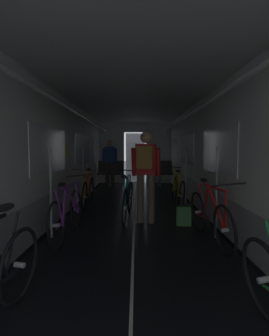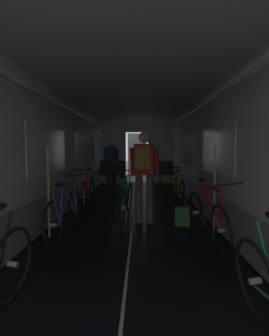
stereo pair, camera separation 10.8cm
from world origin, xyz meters
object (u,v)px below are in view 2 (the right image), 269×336
bench_seat_far_left (112,171)px  person_cyclist_aisle (144,168)px  bench_seat_far_right (161,171)px  person_standing_near_bench (111,160)px  bicycle_yellow (178,190)px  bicycle_red (207,217)px  backpack_on_floor (182,216)px  bicycle_purple (65,213)px  bicycle_orange (88,191)px  bicycle_teal_in_aisle (126,200)px

bench_seat_far_left → person_cyclist_aisle: (1.12, -5.13, 0.45)m
bench_seat_far_right → person_standing_near_bench: (-1.80, -0.38, 0.41)m
bench_seat_far_right → person_cyclist_aisle: person_cyclist_aisle is taller
bench_seat_far_right → bicycle_yellow: (0.15, -3.58, -0.19)m
bench_seat_far_left → bicycle_red: size_ratio=0.58×
backpack_on_floor → bench_seat_far_left: bearing=108.9°
bicycle_yellow → person_standing_near_bench: size_ratio=1.00×
bicycle_red → bicycle_purple: (-2.13, 0.19, 0.00)m
bicycle_orange → bicycle_teal_in_aisle: (0.97, -1.10, 0.00)m
bicycle_teal_in_aisle → backpack_on_floor: bearing=-20.8°
bench_seat_far_right → backpack_on_floor: size_ratio=2.89×
bicycle_yellow → bicycle_purple: bearing=-130.4°
bicycle_red → bicycle_yellow: bicycle_yellow is taller
bicycle_teal_in_aisle → backpack_on_floor: bicycle_teal_in_aisle is taller
bicycle_teal_in_aisle → person_cyclist_aisle: bearing=-38.3°
bicycle_orange → bicycle_purple: bearing=-88.0°
bicycle_red → backpack_on_floor: 0.98m
bench_seat_far_left → bench_seat_far_right: 1.80m
bench_seat_far_left → bicycle_yellow: bearing=-61.4°
bicycle_purple → person_cyclist_aisle: 1.63m
bicycle_purple → backpack_on_floor: bearing=21.1°
person_cyclist_aisle → backpack_on_floor: size_ratio=4.96×
bench_seat_far_right → person_standing_near_bench: bearing=-168.2°
person_standing_near_bench → bench_seat_far_right: bearing=11.8°
bicycle_red → bicycle_yellow: (-0.07, 2.61, -0.00)m
bench_seat_far_left → bicycle_orange: (-0.19, -3.77, -0.18)m
bicycle_orange → bicycle_yellow: bicycle_yellow is taller
bicycle_orange → bicycle_purple: size_ratio=1.00×
bicycle_orange → bicycle_teal_in_aisle: bearing=-48.7°
bench_seat_far_right → person_cyclist_aisle: 5.20m
bicycle_red → person_cyclist_aisle: bearing=130.6°
bench_seat_far_left → bicycle_red: bench_seat_far_left is taller
bicycle_orange → bicycle_yellow: bearing=5.1°
bicycle_purple → backpack_on_floor: 2.06m
bicycle_purple → bicycle_yellow: bicycle_yellow is taller
bicycle_purple → person_cyclist_aisle: bearing=35.0°
person_standing_near_bench → person_cyclist_aisle: bearing=-76.8°
bicycle_yellow → backpack_on_floor: bicycle_yellow is taller
bicycle_purple → bicycle_teal_in_aisle: 1.43m
person_standing_near_bench → bicycle_yellow: bearing=-58.7°
bench_seat_far_right → bicycle_teal_in_aisle: size_ratio=0.58×
bench_seat_far_right → bicycle_teal_in_aisle: bench_seat_far_right is taller
bicycle_red → bicycle_yellow: size_ratio=1.00×
backpack_on_floor → person_standing_near_bench: bearing=110.3°
bench_seat_far_left → backpack_on_floor: 5.57m
bicycle_orange → bicycle_purple: (0.08, -2.23, -0.00)m
bench_seat_far_left → person_cyclist_aisle: 5.27m
bicycle_teal_in_aisle → bench_seat_far_left: bearing=99.1°
person_cyclist_aisle → bicycle_teal_in_aisle: person_cyclist_aisle is taller
bench_seat_far_left → person_standing_near_bench: size_ratio=0.58×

